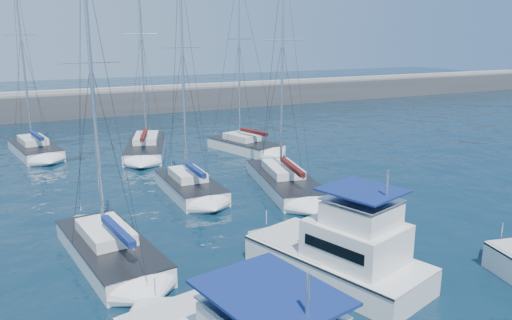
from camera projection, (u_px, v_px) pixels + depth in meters
name	position (u px, v px, depth m)	size (l,w,h in m)	color
ground	(295.00, 286.00, 21.17)	(220.00, 220.00, 0.00)	black
breakwater	(98.00, 106.00, 66.27)	(160.00, 6.00, 4.45)	#424244
motor_yacht_stbd_inner	(343.00, 255.00, 21.50)	(5.81, 8.68, 4.69)	silver
sailboat_mid_b	(110.00, 249.00, 23.53)	(4.15, 8.72, 14.66)	white
sailboat_mid_c	(190.00, 186.00, 33.25)	(2.96, 7.09, 15.33)	white
sailboat_mid_d	(285.00, 181.00, 34.46)	(5.02, 9.98, 16.06)	white
sailboat_back_a	(35.00, 149.00, 44.09)	(4.41, 8.49, 16.59)	silver
sailboat_back_b	(146.00, 147.00, 44.85)	(6.00, 10.31, 16.74)	white
sailboat_back_c	(245.00, 145.00, 45.49)	(5.05, 7.95, 16.01)	silver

